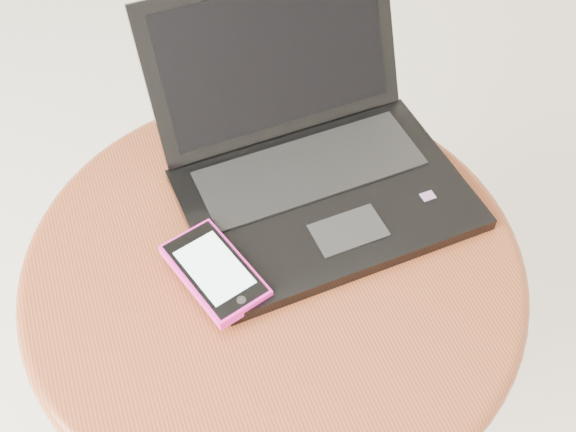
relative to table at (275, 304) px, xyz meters
name	(u,v)px	position (x,y,z in m)	size (l,w,h in m)	color
table	(275,304)	(0.00, 0.00, 0.00)	(0.57, 0.57, 0.45)	#562A1A
laptop	(311,157)	(0.08, 0.10, 0.13)	(0.34, 0.33, 0.20)	black
phone_black	(218,267)	(-0.06, 0.01, 0.10)	(0.10, 0.13, 0.01)	black
phone_pink	(215,271)	(-0.07, -0.01, 0.12)	(0.10, 0.14, 0.02)	#E01E9D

